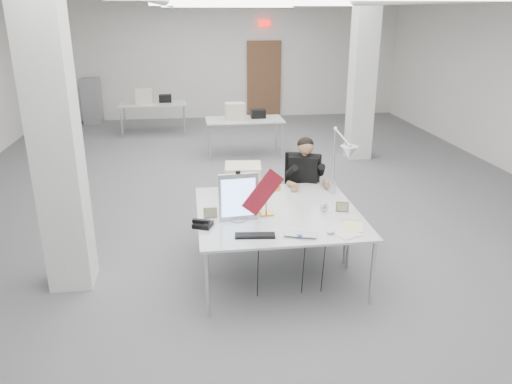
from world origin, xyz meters
TOP-DOWN VIEW (x-y plane):
  - room_shell at (0.04, 0.13)m, footprint 10.04×14.04m
  - desk_main at (0.00, -2.50)m, footprint 1.80×0.90m
  - desk_second at (0.00, -1.60)m, footprint 1.80×0.90m
  - bg_desk_a at (0.20, 3.00)m, footprint 1.60×0.80m
  - bg_desk_b at (-1.80, 5.20)m, footprint 1.60×0.80m
  - filing_cabinet at (-3.50, 6.65)m, footprint 0.45×0.55m
  - office_chair at (0.54, -1.00)m, footprint 0.67×0.67m
  - seated_person at (0.54, -1.05)m, footprint 0.74×0.80m
  - monitor at (-0.46, -2.23)m, footprint 0.42×0.08m
  - pennant at (-0.20, -2.27)m, footprint 0.47×0.10m
  - keyboard at (-0.34, -2.68)m, footprint 0.41×0.18m
  - laptop at (0.09, -2.78)m, footprint 0.38×0.30m
  - mouse at (0.43, -2.72)m, footprint 0.09×0.06m
  - bankers_lamp at (-0.14, -2.14)m, footprint 0.35×0.23m
  - desk_phone at (-0.85, -2.37)m, footprint 0.23×0.22m
  - picture_frame_left at (-0.76, -2.15)m, footprint 0.15×0.04m
  - picture_frame_right at (0.72, -2.16)m, footprint 0.15×0.08m
  - desk_clock at (0.52, -2.13)m, footprint 0.10×0.05m
  - paper_stack_a at (0.57, -2.71)m, footprint 0.34×0.39m
  - paper_stack_b at (0.70, -2.60)m, footprint 0.26×0.31m
  - paper_stack_c at (0.73, -2.34)m, footprint 0.22×0.18m
  - beige_monitor at (-0.33, -1.55)m, footprint 0.46×0.44m
  - architect_lamp at (0.78, -1.78)m, footprint 0.39×0.75m

SIDE VIEW (x-z plane):
  - office_chair at x=0.54m, z-range 0.00..1.03m
  - filing_cabinet at x=-3.50m, z-range 0.00..1.20m
  - desk_main at x=0.00m, z-range 0.73..0.75m
  - desk_second at x=0.00m, z-range 0.73..0.75m
  - bg_desk_a at x=0.20m, z-range 0.73..0.75m
  - bg_desk_b at x=-1.80m, z-range 0.73..0.75m
  - paper_stack_c at x=0.73m, z-range 0.76..0.76m
  - paper_stack_a at x=0.57m, z-range 0.76..0.76m
  - paper_stack_b at x=0.70m, z-range 0.76..0.76m
  - keyboard at x=-0.34m, z-range 0.76..0.77m
  - laptop at x=0.09m, z-range 0.76..0.78m
  - mouse at x=0.43m, z-range 0.76..0.79m
  - desk_phone at x=-0.85m, z-range 0.76..0.80m
  - desk_clock at x=0.52m, z-range 0.76..0.85m
  - picture_frame_right at x=0.72m, z-range 0.75..0.87m
  - picture_frame_left at x=-0.76m, z-range 0.75..0.87m
  - seated_person at x=0.54m, z-range 0.42..1.38m
  - bankers_lamp at x=-0.14m, z-range 0.75..1.13m
  - beige_monitor at x=-0.33m, z-range 0.76..1.16m
  - monitor at x=-0.46m, z-range 0.76..1.28m
  - pennant at x=-0.20m, z-range 0.81..1.33m
  - architect_lamp at x=0.78m, z-range 0.75..1.68m
  - room_shell at x=0.04m, z-range 0.07..3.31m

